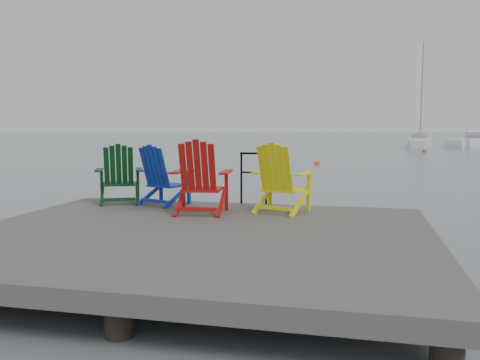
% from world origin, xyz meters
% --- Properties ---
extents(ground, '(400.00, 400.00, 0.00)m').
position_xyz_m(ground, '(0.00, 0.00, 0.00)').
color(ground, slate).
rests_on(ground, ground).
extents(dock, '(6.00, 5.00, 1.40)m').
position_xyz_m(dock, '(0.00, 0.00, 0.35)').
color(dock, '#292725').
rests_on(dock, ground).
extents(handrail, '(0.48, 0.04, 0.90)m').
position_xyz_m(handrail, '(0.25, 2.45, 1.04)').
color(handrail, black).
rests_on(handrail, dock).
extents(chair_green, '(0.99, 0.95, 1.02)m').
position_xyz_m(chair_green, '(-2.06, 1.98, 1.01)').
color(chair_green, '#0A3715').
rests_on(chair_green, dock).
extents(chair_blue, '(0.96, 0.92, 1.01)m').
position_xyz_m(chair_blue, '(-1.25, 1.97, 1.01)').
color(chair_blue, '#0F2CA0').
rests_on(chair_blue, dock).
extents(chair_red, '(0.96, 0.90, 1.11)m').
position_xyz_m(chair_red, '(-0.34, 1.27, 1.06)').
color(chair_red, '#B0110D').
rests_on(chair_red, dock).
extents(chair_yellow, '(0.99, 0.94, 1.07)m').
position_xyz_m(chair_yellow, '(0.84, 1.64, 1.04)').
color(chair_yellow, '#EEEA0D').
rests_on(chair_yellow, dock).
extents(sailboat_near, '(2.93, 7.33, 10.01)m').
position_xyz_m(sailboat_near, '(7.56, 43.84, 0.36)').
color(sailboat_near, white).
rests_on(sailboat_near, ground).
extents(buoy_a, '(0.34, 0.34, 0.34)m').
position_xyz_m(buoy_a, '(0.03, 19.19, 0.00)').
color(buoy_a, '#EB460D').
rests_on(buoy_a, ground).
extents(buoy_b, '(0.40, 0.40, 0.40)m').
position_xyz_m(buoy_b, '(-2.26, 24.53, 0.00)').
color(buoy_b, red).
rests_on(buoy_b, ground).
extents(buoy_d, '(0.35, 0.35, 0.35)m').
position_xyz_m(buoy_d, '(6.77, 33.53, 0.00)').
color(buoy_d, '#BC440B').
rests_on(buoy_d, ground).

